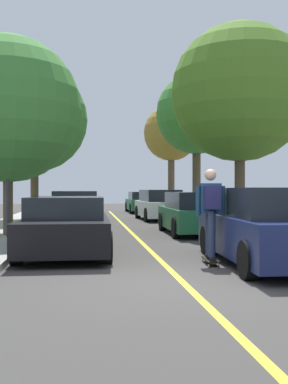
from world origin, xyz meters
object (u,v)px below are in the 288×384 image
object	(u,v)px
parked_car_right_far	(159,205)
skateboard	(210,260)
parked_car_left_nearest	(66,226)
parked_car_right_near	(193,213)
street_tree_right_far	(171,134)
parked_car_left_near	(74,210)
parked_car_right_farthest	(142,202)
parked_car_left_far	(77,206)
parked_car_right_nearest	(266,227)
street_tree_left_near	(34,119)
skateboarder	(211,208)
street_tree_right_near	(197,114)
street_tree_left_nearest	(8,109)
streetlamp	(8,132)
street_tree_right_nearest	(240,93)

from	to	relation	value
parked_car_right_far	skateboard	world-z (taller)	parked_car_right_far
parked_car_left_nearest	parked_car_right_near	xyz separation A→B (m)	(3.92, 4.32, 0.04)
parked_car_right_near	street_tree_right_far	world-z (taller)	street_tree_right_far
parked_car_left_near	parked_car_right_far	world-z (taller)	parked_car_right_far
parked_car_left_nearest	parked_car_right_farthest	xyz separation A→B (m)	(3.92, 18.55, 0.01)
parked_car_left_near	parked_car_left_far	distance (m)	6.17
parked_car_left_far	parked_car_right_nearest	size ratio (longest dim) A/B	1.05
street_tree_left_near	skateboard	xyz separation A→B (m)	(4.69, -12.04, -4.46)
parked_car_right_near	parked_car_right_far	world-z (taller)	parked_car_right_far
parked_car_left_near	skateboarder	world-z (taller)	skateboarder
parked_car_left_near	parked_car_left_far	world-z (taller)	parked_car_left_near
parked_car_right_near	skateboarder	bearing A→B (deg)	-99.93
parked_car_left_far	street_tree_left_near	bearing A→B (deg)	-127.12
street_tree_left_near	parked_car_left_near	bearing A→B (deg)	-64.16
parked_car_right_near	street_tree_right_near	xyz separation A→B (m)	(1.82, 7.13, 4.43)
parked_car_left_near	parked_car_left_far	bearing A→B (deg)	89.98
parked_car_right_far	street_tree_left_nearest	distance (m)	10.35
parked_car_left_nearest	street_tree_left_nearest	bearing A→B (deg)	118.36
parked_car_left_nearest	streetlamp	world-z (taller)	streetlamp
parked_car_right_near	street_tree_right_nearest	size ratio (longest dim) A/B	0.59
street_tree_right_nearest	parked_car_left_far	bearing A→B (deg)	126.79
street_tree_left_nearest	street_tree_right_far	world-z (taller)	street_tree_right_far
parked_car_right_near	street_tree_right_near	distance (m)	8.59
parked_car_left_nearest	parked_car_left_far	size ratio (longest dim) A/B	0.89
parked_car_left_far	skateboard	bearing A→B (deg)	-78.80
parked_car_left_nearest	street_tree_left_near	world-z (taller)	street_tree_left_near
street_tree_right_far	skateboarder	distance (m)	20.55
street_tree_left_nearest	parked_car_left_far	bearing A→B (deg)	78.96
street_tree_right_nearest	skateboarder	size ratio (longest dim) A/B	4.02
street_tree_right_near	street_tree_right_nearest	bearing A→B (deg)	-90.00
parked_car_right_farthest	parked_car_right_near	bearing A→B (deg)	-90.00
parked_car_left_nearest	streetlamp	distance (m)	4.16
parked_car_right_far	skateboarder	size ratio (longest dim) A/B	2.43
parked_car_right_nearest	parked_car_right_farthest	bearing A→B (deg)	90.00
street_tree_right_far	street_tree_left_near	bearing A→B (deg)	-133.77
parked_car_right_farthest	street_tree_left_near	distance (m)	10.77
street_tree_right_near	skateboarder	size ratio (longest dim) A/B	3.96
parked_car_left_near	street_tree_right_nearest	bearing A→B (deg)	-14.74
parked_car_left_near	street_tree_right_nearest	distance (m)	7.23
parked_car_left_far	skateboard	distance (m)	14.74
parked_car_left_nearest	parked_car_left_near	xyz separation A→B (m)	(-0.00, 6.56, 0.06)
parked_car_left_far	parked_car_right_near	bearing A→B (deg)	-65.00
parked_car_right_nearest	skateboarder	bearing A→B (deg)	172.83
parked_car_left_nearest	parked_car_right_near	world-z (taller)	parked_car_right_near
parked_car_left_nearest	street_tree_left_near	size ratio (longest dim) A/B	0.62
parked_car_left_near	parked_car_right_farthest	distance (m)	12.62
parked_car_left_far	parked_car_right_far	size ratio (longest dim) A/B	1.09
parked_car_left_far	parked_car_right_near	world-z (taller)	parked_car_right_near
parked_car_right_nearest	street_tree_right_nearest	distance (m)	8.25
skateboarder	parked_car_left_near	bearing A→B (deg)	108.99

